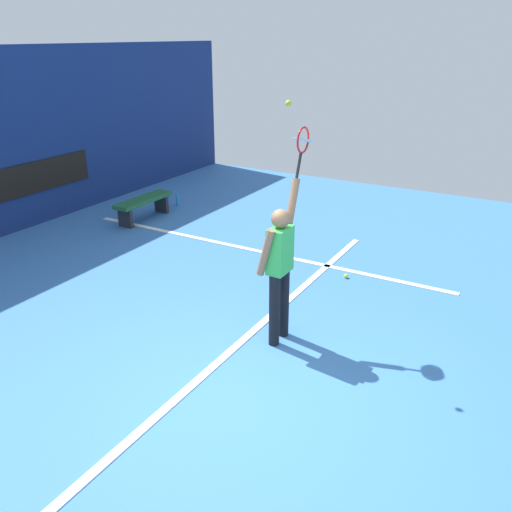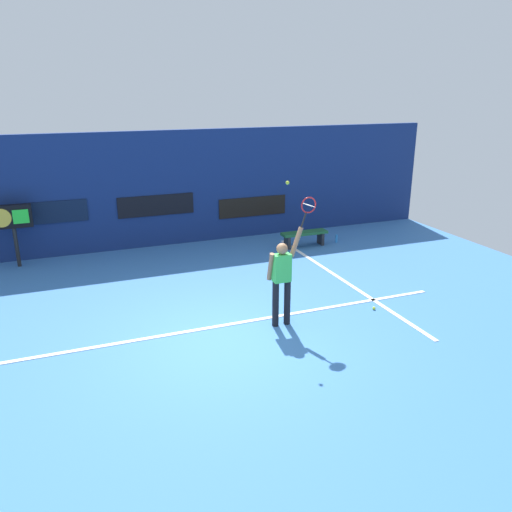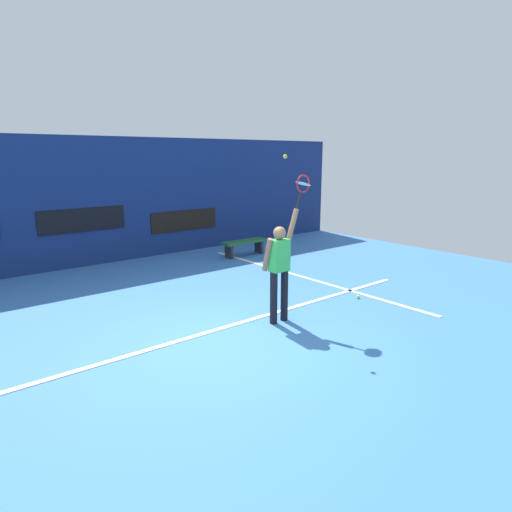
{
  "view_description": "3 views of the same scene",
  "coord_description": "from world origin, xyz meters",
  "px_view_note": "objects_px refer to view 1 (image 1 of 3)",
  "views": [
    {
      "loc": [
        -3.92,
        -2.43,
        3.51
      ],
      "look_at": [
        1.12,
        0.47,
        1.11
      ],
      "focal_mm": 37.71,
      "sensor_mm": 36.0,
      "label": 1
    },
    {
      "loc": [
        -2.58,
        -8.15,
        4.48
      ],
      "look_at": [
        0.93,
        0.8,
        1.29
      ],
      "focal_mm": 35.73,
      "sensor_mm": 36.0,
      "label": 2
    },
    {
      "loc": [
        -3.77,
        -5.25,
        2.86
      ],
      "look_at": [
        1.15,
        0.74,
        1.1
      ],
      "focal_mm": 31.31,
      "sensor_mm": 36.0,
      "label": 3
    }
  ],
  "objects_px": {
    "spare_ball": "(346,276)",
    "tennis_ball": "(289,103)",
    "water_bottle": "(177,200)",
    "tennis_racket": "(303,143)",
    "court_bench": "(144,203)",
    "tennis_player": "(280,264)"
  },
  "relations": [
    {
      "from": "spare_ball",
      "to": "tennis_ball",
      "type": "bearing_deg",
      "value": 178.96
    },
    {
      "from": "tennis_racket",
      "to": "tennis_ball",
      "type": "distance_m",
      "value": 0.67
    },
    {
      "from": "tennis_ball",
      "to": "water_bottle",
      "type": "relative_size",
      "value": 0.28
    },
    {
      "from": "court_bench",
      "to": "tennis_player",
      "type": "bearing_deg",
      "value": -121.42
    },
    {
      "from": "tennis_racket",
      "to": "court_bench",
      "type": "relative_size",
      "value": 0.45
    },
    {
      "from": "tennis_racket",
      "to": "spare_ball",
      "type": "bearing_deg",
      "value": -2.51
    },
    {
      "from": "water_bottle",
      "to": "spare_ball",
      "type": "distance_m",
      "value": 4.94
    },
    {
      "from": "tennis_racket",
      "to": "tennis_ball",
      "type": "height_order",
      "value": "tennis_ball"
    },
    {
      "from": "tennis_racket",
      "to": "court_bench",
      "type": "height_order",
      "value": "tennis_racket"
    },
    {
      "from": "tennis_racket",
      "to": "court_bench",
      "type": "distance_m",
      "value": 5.46
    },
    {
      "from": "tennis_player",
      "to": "tennis_racket",
      "type": "distance_m",
      "value": 1.43
    },
    {
      "from": "water_bottle",
      "to": "court_bench",
      "type": "bearing_deg",
      "value": -180.0
    },
    {
      "from": "tennis_ball",
      "to": "water_bottle",
      "type": "distance_m",
      "value": 6.55
    },
    {
      "from": "court_bench",
      "to": "water_bottle",
      "type": "distance_m",
      "value": 1.12
    },
    {
      "from": "tennis_racket",
      "to": "spare_ball",
      "type": "xyz_separation_m",
      "value": [
        1.61,
        -0.07,
        -2.31
      ]
    },
    {
      "from": "water_bottle",
      "to": "spare_ball",
      "type": "xyz_separation_m",
      "value": [
        -1.75,
        -4.62,
        -0.09
      ]
    },
    {
      "from": "tennis_ball",
      "to": "water_bottle",
      "type": "height_order",
      "value": "tennis_ball"
    },
    {
      "from": "tennis_ball",
      "to": "water_bottle",
      "type": "bearing_deg",
      "value": 50.27
    },
    {
      "from": "tennis_player",
      "to": "tennis_ball",
      "type": "height_order",
      "value": "tennis_ball"
    },
    {
      "from": "tennis_racket",
      "to": "tennis_ball",
      "type": "relative_size",
      "value": 9.2
    },
    {
      "from": "tennis_player",
      "to": "tennis_ball",
      "type": "relative_size",
      "value": 29.01
    },
    {
      "from": "tennis_ball",
      "to": "spare_ball",
      "type": "relative_size",
      "value": 1.0
    }
  ]
}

